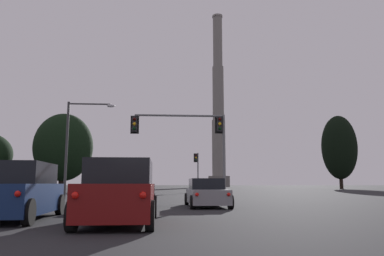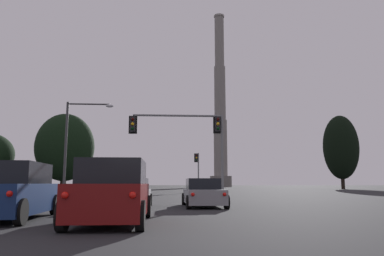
{
  "view_description": "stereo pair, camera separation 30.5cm",
  "coord_description": "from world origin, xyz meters",
  "px_view_note": "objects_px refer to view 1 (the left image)",
  "views": [
    {
      "loc": [
        1.34,
        -0.15,
        1.16
      ],
      "look_at": [
        4.54,
        43.32,
        7.67
      ],
      "focal_mm": 35.0,
      "sensor_mm": 36.0,
      "label": 1
    },
    {
      "loc": [
        1.65,
        -0.17,
        1.16
      ],
      "look_at": [
        4.54,
        43.32,
        7.67
      ],
      "focal_mm": 35.0,
      "sensor_mm": 36.0,
      "label": 2
    }
  ],
  "objects_px": {
    "traffic_light_overhead_right": "(192,134)",
    "suv_center_lane_second": "(121,193)",
    "sedan_center_lane_front": "(134,194)",
    "street_lamp": "(76,137)",
    "traffic_light_far_right": "(197,166)",
    "sedan_right_lane_front": "(206,193)",
    "suv_left_lane_second": "(18,192)",
    "smokestack": "(218,117)"
  },
  "relations": [
    {
      "from": "street_lamp",
      "to": "smokestack",
      "type": "xyz_separation_m",
      "value": [
        26.73,
        104.19,
        20.55
      ]
    },
    {
      "from": "street_lamp",
      "to": "sedan_right_lane_front",
      "type": "bearing_deg",
      "value": -49.47
    },
    {
      "from": "sedan_center_lane_front",
      "to": "street_lamp",
      "type": "xyz_separation_m",
      "value": [
        -5.61,
        11.51,
        4.18
      ]
    },
    {
      "from": "smokestack",
      "to": "traffic_light_overhead_right",
      "type": "bearing_deg",
      "value": -99.25
    },
    {
      "from": "traffic_light_far_right",
      "to": "sedan_right_lane_front",
      "type": "bearing_deg",
      "value": -94.14
    },
    {
      "from": "suv_center_lane_second",
      "to": "sedan_right_lane_front",
      "type": "height_order",
      "value": "suv_center_lane_second"
    },
    {
      "from": "sedan_center_lane_front",
      "to": "street_lamp",
      "type": "relative_size",
      "value": 0.61
    },
    {
      "from": "sedan_right_lane_front",
      "to": "street_lamp",
      "type": "relative_size",
      "value": 0.61
    },
    {
      "from": "suv_center_lane_second",
      "to": "traffic_light_far_right",
      "type": "bearing_deg",
      "value": 81.53
    },
    {
      "from": "traffic_light_far_right",
      "to": "smokestack",
      "type": "relative_size",
      "value": 0.08
    },
    {
      "from": "sedan_right_lane_front",
      "to": "smokestack",
      "type": "xyz_separation_m",
      "value": [
        17.48,
        115.01,
        24.72
      ]
    },
    {
      "from": "traffic_light_overhead_right",
      "to": "sedan_right_lane_front",
      "type": "bearing_deg",
      "value": -87.33
    },
    {
      "from": "traffic_light_overhead_right",
      "to": "suv_center_lane_second",
      "type": "bearing_deg",
      "value": -102.87
    },
    {
      "from": "street_lamp",
      "to": "traffic_light_overhead_right",
      "type": "bearing_deg",
      "value": -28.28
    },
    {
      "from": "sedan_right_lane_front",
      "to": "traffic_light_far_right",
      "type": "xyz_separation_m",
      "value": [
        2.41,
        33.36,
        2.93
      ]
    },
    {
      "from": "suv_center_lane_second",
      "to": "suv_left_lane_second",
      "type": "height_order",
      "value": "same"
    },
    {
      "from": "sedan_right_lane_front",
      "to": "street_lamp",
      "type": "distance_m",
      "value": 14.84
    },
    {
      "from": "traffic_light_overhead_right",
      "to": "street_lamp",
      "type": "height_order",
      "value": "street_lamp"
    },
    {
      "from": "sedan_center_lane_front",
      "to": "smokestack",
      "type": "distance_m",
      "value": 120.18
    },
    {
      "from": "suv_left_lane_second",
      "to": "smokestack",
      "type": "xyz_separation_m",
      "value": [
        24.43,
        121.52,
        24.49
      ]
    },
    {
      "from": "sedan_center_lane_front",
      "to": "smokestack",
      "type": "xyz_separation_m",
      "value": [
        21.13,
        115.69,
        24.72
      ]
    },
    {
      "from": "sedan_center_lane_front",
      "to": "sedan_right_lane_front",
      "type": "xyz_separation_m",
      "value": [
        3.65,
        0.68,
        0.0
      ]
    },
    {
      "from": "sedan_center_lane_front",
      "to": "smokestack",
      "type": "height_order",
      "value": "smokestack"
    },
    {
      "from": "suv_left_lane_second",
      "to": "sedan_right_lane_front",
      "type": "bearing_deg",
      "value": 40.33
    },
    {
      "from": "suv_center_lane_second",
      "to": "traffic_light_overhead_right",
      "type": "relative_size",
      "value": 0.74
    },
    {
      "from": "sedan_right_lane_front",
      "to": "smokestack",
      "type": "relative_size",
      "value": 0.07
    },
    {
      "from": "sedan_center_lane_front",
      "to": "traffic_light_overhead_right",
      "type": "bearing_deg",
      "value": 63.55
    },
    {
      "from": "traffic_light_overhead_right",
      "to": "suv_left_lane_second",
      "type": "bearing_deg",
      "value": -118.08
    },
    {
      "from": "traffic_light_overhead_right",
      "to": "street_lamp",
      "type": "relative_size",
      "value": 0.86
    },
    {
      "from": "traffic_light_far_right",
      "to": "street_lamp",
      "type": "bearing_deg",
      "value": -117.37
    },
    {
      "from": "suv_left_lane_second",
      "to": "sedan_center_lane_front",
      "type": "bearing_deg",
      "value": 57.64
    },
    {
      "from": "suv_center_lane_second",
      "to": "smokestack",
      "type": "height_order",
      "value": "smokestack"
    },
    {
      "from": "sedan_center_lane_front",
      "to": "traffic_light_overhead_right",
      "type": "relative_size",
      "value": 0.71
    },
    {
      "from": "sedan_center_lane_front",
      "to": "suv_left_lane_second",
      "type": "bearing_deg",
      "value": -119.24
    },
    {
      "from": "suv_center_lane_second",
      "to": "street_lamp",
      "type": "distance_m",
      "value": 20.01
    },
    {
      "from": "suv_left_lane_second",
      "to": "smokestack",
      "type": "distance_m",
      "value": 126.35
    },
    {
      "from": "suv_left_lane_second",
      "to": "suv_center_lane_second",
      "type": "bearing_deg",
      "value": -24.68
    },
    {
      "from": "suv_center_lane_second",
      "to": "sedan_center_lane_front",
      "type": "height_order",
      "value": "suv_center_lane_second"
    },
    {
      "from": "suv_left_lane_second",
      "to": "traffic_light_far_right",
      "type": "bearing_deg",
      "value": 73.98
    },
    {
      "from": "sedan_right_lane_front",
      "to": "street_lamp",
      "type": "bearing_deg",
      "value": 129.88
    },
    {
      "from": "sedan_right_lane_front",
      "to": "traffic_light_far_right",
      "type": "bearing_deg",
      "value": 85.21
    },
    {
      "from": "sedan_center_lane_front",
      "to": "smokestack",
      "type": "bearing_deg",
      "value": 79.96
    }
  ]
}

